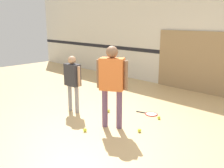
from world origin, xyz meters
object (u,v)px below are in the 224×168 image
Objects in this scene: tennis_ball_stray_left at (139,130)px; person_instructor at (112,78)px; racket_spare_on_floor at (150,114)px; person_student_left at (73,78)px; tennis_ball_by_spare_racket at (159,118)px; tennis_ball_stray_right at (108,111)px; tennis_ball_near_instructor at (85,130)px.

person_instructor is at bearing -159.54° from tennis_ball_stray_left.
tennis_ball_stray_left is (0.38, -0.87, 0.02)m from racket_spare_on_floor.
racket_spare_on_floor is (1.34, 1.05, -0.76)m from person_student_left.
tennis_ball_by_spare_racket is at bearing 97.06° from tennis_ball_stray_left.
racket_spare_on_floor is at bearing 36.32° from tennis_ball_stray_right.
tennis_ball_near_instructor is (1.00, -0.50, -0.74)m from person_student_left.
tennis_ball_near_instructor is 1.00m from tennis_ball_stray_left.
tennis_ball_near_instructor is at bearing -141.59° from person_instructor.
person_student_left is at bearing -149.72° from tennis_ball_by_spare_racket.
tennis_ball_near_instructor is 1.00× the size of tennis_ball_stray_left.
racket_spare_on_floor is 7.74× the size of tennis_ball_stray_right.
tennis_ball_stray_left is (0.10, -0.77, 0.00)m from tennis_ball_by_spare_racket.
tennis_ball_by_spare_racket is (0.63, 1.46, 0.00)m from tennis_ball_near_instructor.
tennis_ball_stray_right is at bearing 20.64° from racket_spare_on_floor.
person_student_left is at bearing -173.96° from tennis_ball_stray_left.
tennis_ball_by_spare_racket is at bearing 23.42° from tennis_ball_stray_right.
tennis_ball_by_spare_racket is (1.63, 0.95, -0.74)m from person_student_left.
person_instructor reaches higher than tennis_ball_stray_right.
person_student_left is 18.98× the size of tennis_ball_stray_left.
tennis_ball_by_spare_racket reaches higher than racket_spare_on_floor.
racket_spare_on_floor is at bearing 34.06° from person_student_left.
person_instructor is 1.22m from tennis_ball_stray_right.
tennis_ball_stray_right is at bearing 164.14° from tennis_ball_stray_left.
person_student_left reaches higher than tennis_ball_stray_left.
tennis_ball_by_spare_racket is 1.13m from tennis_ball_stray_right.
person_student_left is 1.87m from racket_spare_on_floor.
tennis_ball_stray_left is at bearing 1.98° from person_student_left.
tennis_ball_near_instructor is at bearing -30.84° from person_student_left.
tennis_ball_near_instructor is 1.09m from tennis_ball_stray_right.
tennis_ball_by_spare_racket and tennis_ball_stray_left have the same top height.
tennis_ball_by_spare_racket is (0.29, -0.10, 0.02)m from racket_spare_on_floor.
tennis_ball_stray_right is at bearing -156.58° from tennis_ball_by_spare_racket.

